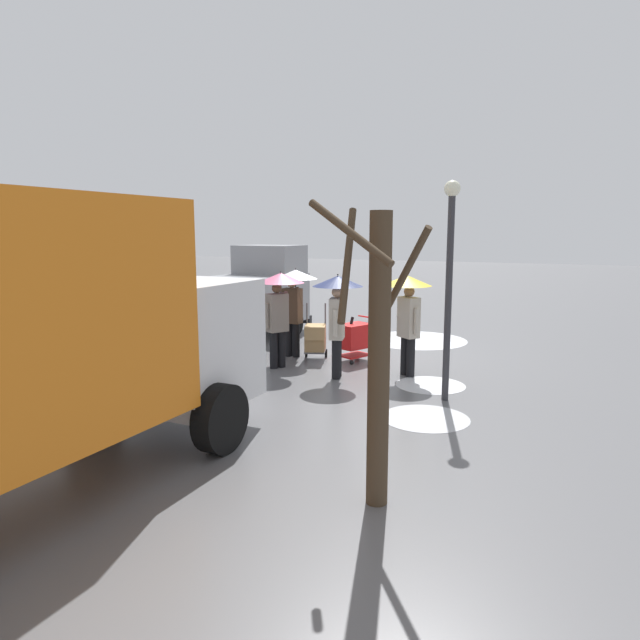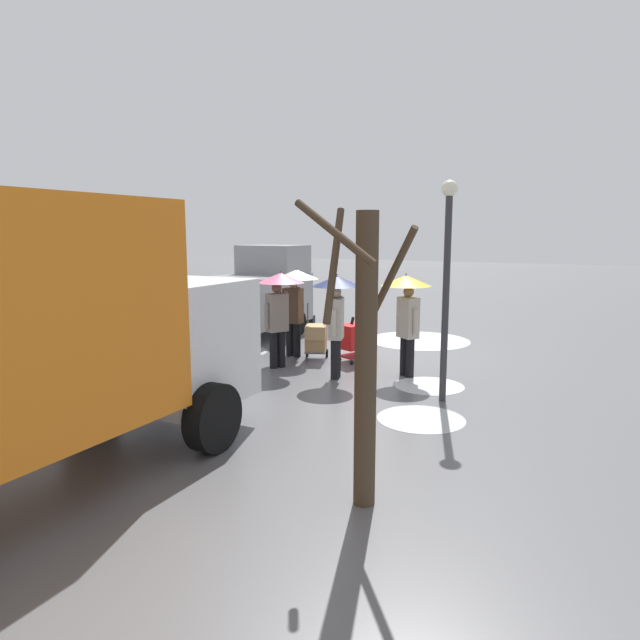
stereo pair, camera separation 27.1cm
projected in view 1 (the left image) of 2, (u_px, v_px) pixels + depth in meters
The scene contains 14 objects.
ground_plane at pixel (364, 354), 13.84m from camera, with size 90.00×90.00×0.00m, color #5B5B5E.
slush_patch_near_cluster at pixel (425, 418), 9.08m from camera, with size 1.43×1.43×0.01m, color #ADAFB5.
slush_patch_under_van at pixel (234, 352), 14.07m from camera, with size 1.63×1.63×0.01m, color #999BA0.
slush_patch_mid_street at pixel (430, 385), 11.04m from camera, with size 1.37×1.37×0.01m, color silver.
slush_patch_far_side at pixel (416, 340), 15.65m from camera, with size 2.82×2.82×0.01m, color silver.
cargo_van_parked_right at pixel (239, 298), 15.43m from camera, with size 2.30×5.39×2.60m.
shopping_cart_vendor at pixel (355, 337), 13.02m from camera, with size 0.82×0.97×1.04m.
hand_dolly_boxes at pixel (315, 338), 13.16m from camera, with size 0.73×0.84×1.32m.
pedestrian_pink_side at pixel (407, 301), 11.59m from camera, with size 1.04×1.04×2.15m.
pedestrian_black_side at pixel (337, 301), 11.44m from camera, with size 1.04×1.04×2.15m.
pedestrian_white_side at pixel (279, 297), 12.25m from camera, with size 1.04×1.04×2.15m.
pedestrian_far_side at pixel (294, 292), 13.33m from camera, with size 1.04×1.04×2.15m.
bare_tree_near at pixel (378, 351), 5.98m from camera, with size 1.19×1.21×3.32m.
street_lamp at pixel (449, 268), 9.71m from camera, with size 0.28×0.28×3.86m.
Camera 1 is at (-4.82, 12.70, 2.99)m, focal length 31.42 mm.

